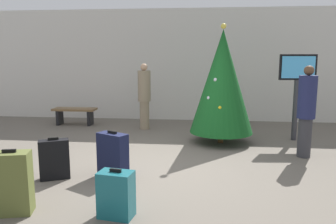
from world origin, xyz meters
The scene contains 11 objects.
ground_plane centered at (0.00, 0.00, 0.00)m, with size 16.00×16.00×0.00m, color #665E54.
back_wall centered at (0.00, 4.71, 1.67)m, with size 16.00×0.20×3.35m, color beige.
holiday_tree centered at (1.27, 1.93, 1.39)m, with size 1.41×1.41×2.64m.
flight_info_kiosk centered at (2.99, 2.35, 1.38)m, with size 0.83×0.16×1.99m.
waiting_bench centered at (-2.78, 3.53, 0.35)m, with size 1.21×0.44×0.48m.
traveller_0 centered at (2.83, 0.99, 0.94)m, with size 0.40×0.40×1.77m.
traveller_1 centered at (-0.70, 3.18, 0.93)m, with size 0.39×0.39×1.76m.
suitcase_0 centered at (-1.48, -0.66, 0.32)m, with size 0.50×0.37×0.68m.
suitcase_1 centered at (-1.47, -1.87, 0.39)m, with size 0.52×0.37×0.82m.
suitcase_2 centered at (-0.17, -1.82, 0.29)m, with size 0.45×0.33×0.61m.
suitcase_3 centered at (-0.58, -0.45, 0.36)m, with size 0.56×0.44×0.76m.
Camera 1 is at (0.86, -5.57, 1.94)m, focal length 35.80 mm.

